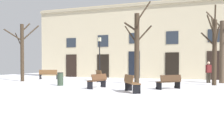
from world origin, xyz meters
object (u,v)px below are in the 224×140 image
object	(u,v)px
tree_right_of_center	(223,48)
streetlamp	(100,53)
bench_facing_shops	(169,82)
bench_by_litter_bin	(98,81)
bench_back_to_back_left	(48,74)
tree_foreground	(214,48)
bench_near_lamp	(131,83)
litter_bin	(60,79)
person_near_bench	(209,71)
tree_left_of_center	(137,46)
bench_far_corner	(97,76)
tree_center	(22,50)

from	to	relation	value
tree_right_of_center	streetlamp	size ratio (longest dim) A/B	1.38
bench_facing_shops	bench_by_litter_bin	bearing A→B (deg)	-35.70
bench_by_litter_bin	bench_back_to_back_left	bearing A→B (deg)	-117.77
tree_foreground	bench_near_lamp	world-z (taller)	tree_foreground
bench_near_lamp	litter_bin	bearing A→B (deg)	37.13
bench_near_lamp	person_near_bench	xyz separation A→B (m)	(3.95, 7.90, 0.44)
tree_left_of_center	litter_bin	bearing A→B (deg)	-145.65
bench_far_corner	person_near_bench	size ratio (longest dim) A/B	0.93
tree_center	streetlamp	size ratio (longest dim) A/B	1.25
bench_by_litter_bin	tree_left_of_center	bearing A→B (deg)	170.47
tree_foreground	tree_right_of_center	distance (m)	2.43
streetlamp	bench_back_to_back_left	size ratio (longest dim) A/B	2.21
tree_right_of_center	bench_far_corner	bearing A→B (deg)	-169.11
bench_back_to_back_left	person_near_bench	size ratio (longest dim) A/B	1.10
bench_by_litter_bin	bench_near_lamp	distance (m)	2.77
tree_right_of_center	bench_by_litter_bin	size ratio (longest dim) A/B	3.43
litter_bin	tree_foreground	bearing A→B (deg)	21.04
person_near_bench	tree_center	bearing A→B (deg)	-20.75
litter_bin	bench_by_litter_bin	size ratio (longest dim) A/B	0.55
tree_foreground	bench_far_corner	world-z (taller)	tree_foreground
bench_far_corner	person_near_bench	distance (m)	8.76
tree_right_of_center	person_near_bench	xyz separation A→B (m)	(-0.98, -0.24, -1.80)
bench_far_corner	person_near_bench	xyz separation A→B (m)	(8.60, 1.61, 0.42)
tree_foreground	tree_center	bearing A→B (deg)	-174.87
tree_foreground	bench_back_to_back_left	world-z (taller)	tree_foreground
tree_right_of_center	person_near_bench	world-z (taller)	tree_right_of_center
tree_foreground	person_near_bench	world-z (taller)	tree_foreground
tree_center	tree_foreground	bearing A→B (deg)	5.13
streetlamp	bench_near_lamp	size ratio (longest dim) A/B	2.59
bench_back_to_back_left	bench_far_corner	bearing A→B (deg)	152.22
litter_bin	bench_facing_shops	world-z (taller)	litter_bin
bench_near_lamp	bench_facing_shops	distance (m)	2.77
bench_near_lamp	bench_facing_shops	world-z (taller)	bench_near_lamp
tree_center	bench_far_corner	distance (m)	6.66
tree_center	streetlamp	bearing A→B (deg)	42.46
tree_foreground	litter_bin	xyz separation A→B (m)	(-9.79, -3.76, -2.08)
bench_by_litter_bin	person_near_bench	size ratio (longest dim) A/B	0.98
tree_foreground	bench_by_litter_bin	distance (m)	8.37
streetlamp	tree_foreground	bearing A→B (deg)	-18.47
tree_foreground	tree_right_of_center	world-z (taller)	tree_right_of_center
bench_near_lamp	bench_back_to_back_left	bearing A→B (deg)	21.15
tree_left_of_center	litter_bin	distance (m)	5.96
tree_left_of_center	tree_center	size ratio (longest dim) A/B	1.20
tree_center	person_near_bench	bearing A→B (deg)	13.18
bench_facing_shops	bench_back_to_back_left	xyz separation A→B (m)	(-11.85, 5.25, 0.05)
streetlamp	bench_back_to_back_left	distance (m)	5.23
tree_foreground	bench_far_corner	xyz separation A→B (m)	(-8.90, 0.48, -2.04)
tree_left_of_center	tree_foreground	bearing A→B (deg)	7.22
tree_left_of_center	bench_facing_shops	bearing A→B (deg)	-47.61
tree_foreground	bench_facing_shops	xyz separation A→B (m)	(-2.58, -3.59, -2.10)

